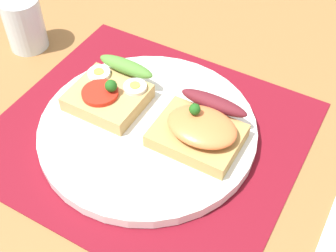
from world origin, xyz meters
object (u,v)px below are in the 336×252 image
object	(u,v)px
sandwich_salmon	(201,128)
plate	(148,129)
drinking_glass	(24,23)
sandwich_egg_tomato	(110,92)

from	to	relation	value
sandwich_salmon	plate	bearing A→B (deg)	-168.99
sandwich_salmon	drinking_glass	distance (cm)	33.30
plate	sandwich_salmon	bearing A→B (deg)	11.01
sandwich_salmon	sandwich_egg_tomato	bearing A→B (deg)	178.88
plate	drinking_glass	xyz separation A→B (cm)	(-26.01, 6.94, 3.06)
sandwich_egg_tomato	sandwich_salmon	bearing A→B (deg)	-1.12
plate	sandwich_egg_tomato	distance (cm)	7.18
plate	drinking_glass	world-z (taller)	drinking_glass
sandwich_egg_tomato	sandwich_salmon	size ratio (longest dim) A/B	0.94
plate	drinking_glass	distance (cm)	27.09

